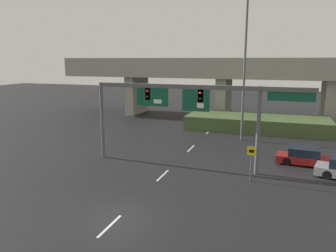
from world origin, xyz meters
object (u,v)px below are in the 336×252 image
at_px(signal_gantry, 189,101).
at_px(parked_sedan_near_right, 305,157).
at_px(speed_limit_sign, 251,158).
at_px(highway_light_pole_near, 245,62).

height_order(signal_gantry, parked_sedan_near_right, signal_gantry).
bearing_deg(parked_sedan_near_right, speed_limit_sign, -121.67).
distance_m(signal_gantry, parked_sedan_near_right, 10.50).
bearing_deg(signal_gantry, parked_sedan_near_right, 22.01).
bearing_deg(signal_gantry, highway_light_pole_near, 73.79).
distance_m(signal_gantry, highway_light_pole_near, 10.93).
relative_size(highway_light_pole_near, parked_sedan_near_right, 3.35).
relative_size(signal_gantry, speed_limit_sign, 6.58).
xyz_separation_m(signal_gantry, speed_limit_sign, (4.97, -1.66, -3.58)).
distance_m(speed_limit_sign, highway_light_pole_near, 13.59).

